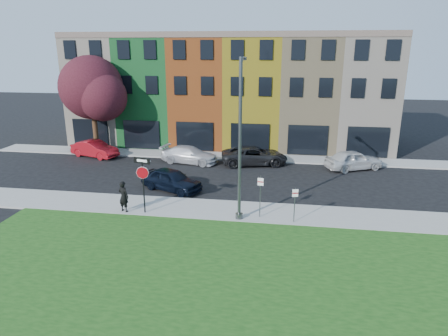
% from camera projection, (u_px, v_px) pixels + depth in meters
% --- Properties ---
extents(ground, '(120.00, 120.00, 0.00)m').
position_uv_depth(ground, '(221.00, 235.00, 20.43)').
color(ground, black).
rests_on(ground, ground).
extents(sidewalk_near, '(40.00, 3.00, 0.12)m').
position_uv_depth(sidewalk_near, '(264.00, 213.00, 22.96)').
color(sidewalk_near, gray).
rests_on(sidewalk_near, ground).
extents(sidewalk_far, '(40.00, 2.40, 0.12)m').
position_uv_depth(sidewalk_far, '(214.00, 156.00, 35.04)').
color(sidewalk_far, gray).
rests_on(sidewalk_far, ground).
extents(grass_park, '(40.00, 16.00, 0.10)m').
position_uv_depth(grass_park, '(425.00, 328.00, 13.58)').
color(grass_park, '#1A4213').
rests_on(grass_park, ground).
extents(rowhouse_block, '(30.00, 10.12, 10.00)m').
position_uv_depth(rowhouse_block, '(230.00, 92.00, 39.38)').
color(rowhouse_block, beige).
rests_on(rowhouse_block, ground).
extents(stop_sign, '(1.02, 0.32, 3.26)m').
position_uv_depth(stop_sign, '(143.00, 174.00, 22.22)').
color(stop_sign, black).
rests_on(stop_sign, sidewalk_near).
extents(man, '(0.95, 0.87, 1.82)m').
position_uv_depth(man, '(124.00, 196.00, 22.79)').
color(man, black).
rests_on(man, sidewalk_near).
extents(sedan_near, '(4.97, 5.62, 1.47)m').
position_uv_depth(sedan_near, '(171.00, 180.00, 26.61)').
color(sedan_near, black).
rests_on(sedan_near, ground).
extents(parked_car_red, '(4.09, 5.25, 1.43)m').
position_uv_depth(parked_car_red, '(95.00, 149.00, 34.75)').
color(parked_car_red, maroon).
rests_on(parked_car_red, ground).
extents(parked_car_silver, '(3.54, 5.40, 1.38)m').
position_uv_depth(parked_car_silver, '(189.00, 155.00, 32.94)').
color(parked_car_silver, silver).
rests_on(parked_car_silver, ground).
extents(parked_car_dark, '(4.82, 6.43, 1.48)m').
position_uv_depth(parked_car_dark, '(254.00, 156.00, 32.48)').
color(parked_car_dark, black).
rests_on(parked_car_dark, ground).
extents(parked_car_white, '(5.17, 5.85, 1.53)m').
position_uv_depth(parked_car_white, '(354.00, 160.00, 31.16)').
color(parked_car_white, silver).
rests_on(parked_car_white, ground).
extents(street_lamp, '(0.40, 2.58, 8.64)m').
position_uv_depth(street_lamp, '(240.00, 141.00, 21.02)').
color(street_lamp, '#484C4E').
rests_on(street_lamp, sidewalk_near).
extents(parking_sign_a, '(0.32, 0.10, 2.42)m').
position_uv_depth(parking_sign_a, '(260.00, 192.00, 21.82)').
color(parking_sign_a, '#484C4E').
rests_on(parking_sign_a, sidewalk_near).
extents(parking_sign_b, '(0.32, 0.11, 1.94)m').
position_uv_depth(parking_sign_b, '(295.00, 201.00, 21.29)').
color(parking_sign_b, '#484C4E').
rests_on(parking_sign_b, sidewalk_near).
extents(tree_purple, '(6.61, 5.78, 8.47)m').
position_uv_depth(tree_purple, '(93.00, 89.00, 34.87)').
color(tree_purple, '#322010').
rests_on(tree_purple, sidewalk_far).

